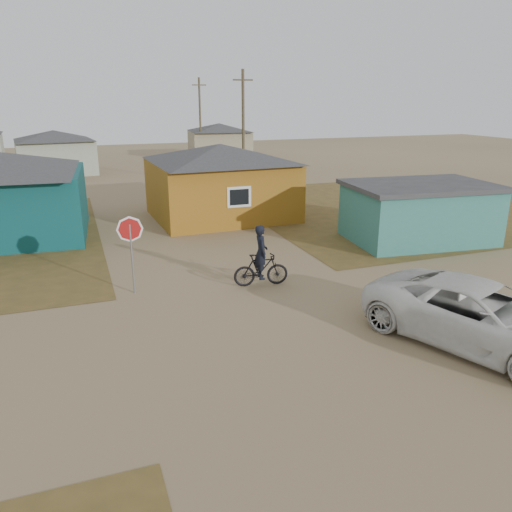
{
  "coord_description": "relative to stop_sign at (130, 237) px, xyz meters",
  "views": [
    {
      "loc": [
        -4.92,
        -11.46,
        6.24
      ],
      "look_at": [
        0.42,
        3.0,
        1.3
      ],
      "focal_mm": 35.0,
      "sensor_mm": 36.0,
      "label": 1
    }
  ],
  "objects": [
    {
      "name": "shed_turquoise",
      "position": [
        12.86,
        2.06,
        -0.6
      ],
      "size": [
        6.71,
        4.93,
        2.6
      ],
      "color": "#36776C",
      "rests_on": "ground"
    },
    {
      "name": "ground",
      "position": [
        3.36,
        -4.44,
        -1.91
      ],
      "size": [
        120.0,
        120.0,
        0.0
      ],
      "primitive_type": "plane",
      "color": "#8A714F"
    },
    {
      "name": "utility_pole_near",
      "position": [
        9.86,
        17.56,
        2.22
      ],
      "size": [
        1.4,
        0.2,
        8.0
      ],
      "color": "brown",
      "rests_on": "ground"
    },
    {
      "name": "utility_pole_far",
      "position": [
        10.86,
        33.56,
        2.22
      ],
      "size": [
        1.4,
        0.2,
        8.0
      ],
      "color": "brown",
      "rests_on": "ground"
    },
    {
      "name": "grass_ne",
      "position": [
        17.36,
        8.56,
        -1.91
      ],
      "size": [
        20.0,
        18.0,
        0.0
      ],
      "primitive_type": "cube",
      "color": "brown",
      "rests_on": "ground"
    },
    {
      "name": "stop_sign",
      "position": [
        0.0,
        0.0,
        0.0
      ],
      "size": [
        0.8,
        0.39,
        2.62
      ],
      "color": "gray",
      "rests_on": "ground"
    },
    {
      "name": "house_beige_east",
      "position": [
        13.36,
        35.56,
        -0.06
      ],
      "size": [
        6.95,
        6.05,
        3.6
      ],
      "color": "gray",
      "rests_on": "ground"
    },
    {
      "name": "house_pale_west",
      "position": [
        -2.64,
        29.56,
        -0.06
      ],
      "size": [
        7.04,
        6.15,
        3.6
      ],
      "color": "gray",
      "rests_on": "ground"
    },
    {
      "name": "cyclist",
      "position": [
        4.2,
        -0.81,
        -1.13
      ],
      "size": [
        1.96,
        0.82,
        2.14
      ],
      "color": "black",
      "rests_on": "ground"
    },
    {
      "name": "vehicle",
      "position": [
        7.99,
        -6.86,
        -1.08
      ],
      "size": [
        4.83,
        6.63,
        1.67
      ],
      "primitive_type": "imported",
      "rotation": [
        0.0,
        0.0,
        0.38
      ],
      "color": "silver",
      "rests_on": "ground"
    },
    {
      "name": "house_yellow",
      "position": [
        5.86,
        9.56,
        0.09
      ],
      "size": [
        7.72,
        6.76,
        3.9
      ],
      "color": "#8F5C16",
      "rests_on": "ground"
    }
  ]
}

